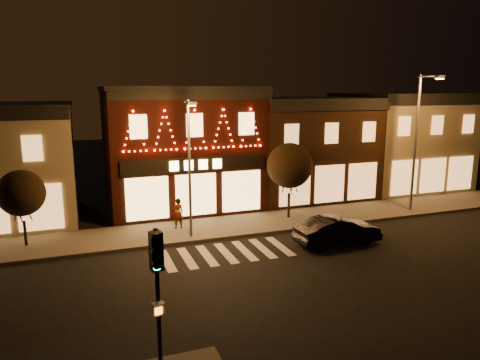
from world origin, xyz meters
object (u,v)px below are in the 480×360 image
traffic_signal_near (157,279)px  pedestrian (178,213)px  dark_sedan (338,231)px  streetlamp_mid (190,159)px

traffic_signal_near → pedestrian: size_ratio=2.49×
traffic_signal_near → dark_sedan: bearing=30.1°
traffic_signal_near → streetlamp_mid: size_ratio=0.60×
traffic_signal_near → pedestrian: 14.39m
dark_sedan → pedestrian: 9.10m
streetlamp_mid → dark_sedan: size_ratio=1.60×
traffic_signal_near → dark_sedan: size_ratio=0.97×
streetlamp_mid → traffic_signal_near: bearing=-114.2°
pedestrian → dark_sedan: bearing=136.5°
streetlamp_mid → dark_sedan: (7.12, -3.36, -3.75)m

